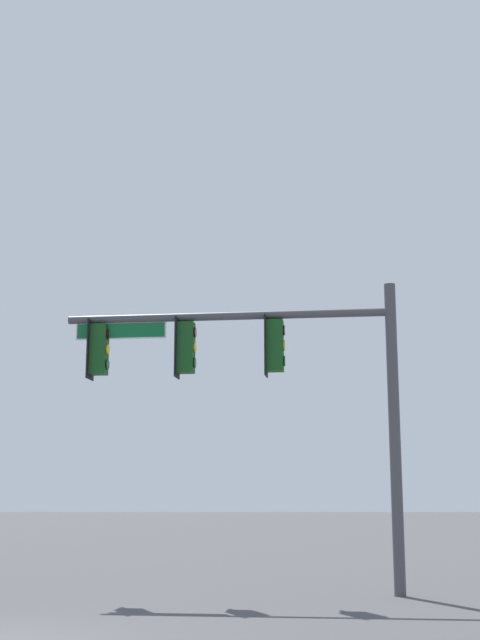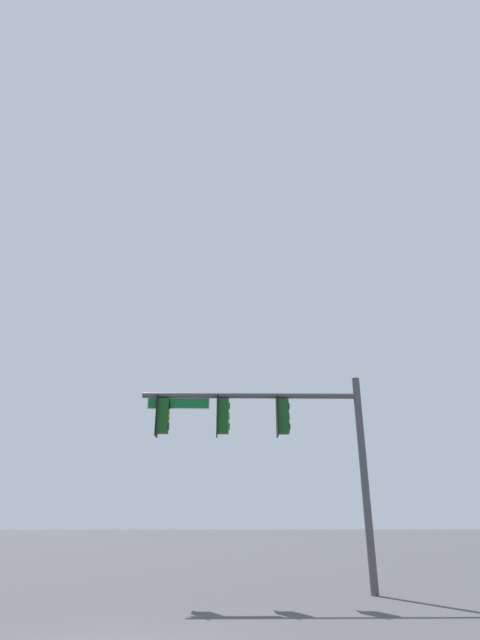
# 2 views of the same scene
# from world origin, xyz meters

# --- Properties ---
(signal_pole_near) EXTENTS (7.09, 1.00, 6.35)m
(signal_pole_near) POSITION_xyz_m (-3.80, -6.72, 4.60)
(signal_pole_near) COLOR #47474C
(signal_pole_near) RESTS_ON ground_plane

